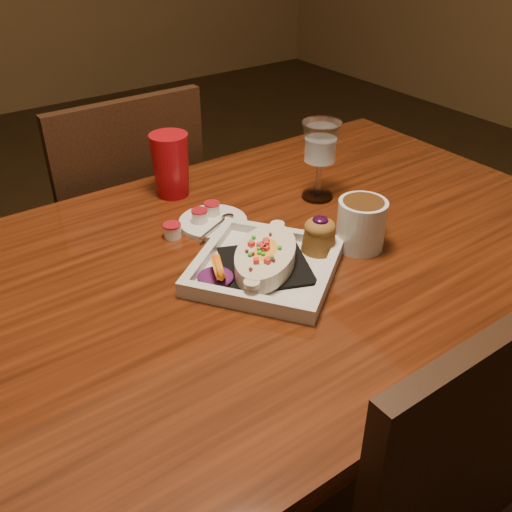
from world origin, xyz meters
TOP-DOWN VIEW (x-y plane):
  - floor at (0.00, 0.00)m, footprint 7.00×7.00m
  - table at (0.00, 0.00)m, footprint 1.50×0.90m
  - chair_far at (-0.00, 0.63)m, footprint 0.42×0.42m
  - plate at (0.02, -0.05)m, footprint 0.34×0.34m
  - coffee_mug at (0.21, -0.08)m, footprint 0.13×0.09m
  - goblet at (0.28, 0.12)m, footprint 0.09×0.09m
  - saucer at (0.02, 0.16)m, footprint 0.14×0.14m
  - creamer_loose at (-0.07, 0.16)m, footprint 0.04×0.04m
  - red_tumbler at (0.02, 0.33)m, footprint 0.09×0.09m

SIDE VIEW (x-z plane):
  - floor at x=0.00m, z-range 0.00..0.00m
  - chair_far at x=0.00m, z-range 0.04..0.97m
  - table at x=0.00m, z-range 0.28..1.03m
  - saucer at x=0.02m, z-range 0.71..0.81m
  - creamer_loose at x=-0.07m, z-range 0.75..0.78m
  - plate at x=0.02m, z-range 0.73..0.82m
  - coffee_mug at x=0.21m, z-range 0.75..0.85m
  - red_tumbler at x=0.02m, z-range 0.75..0.90m
  - goblet at x=0.28m, z-range 0.78..0.96m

